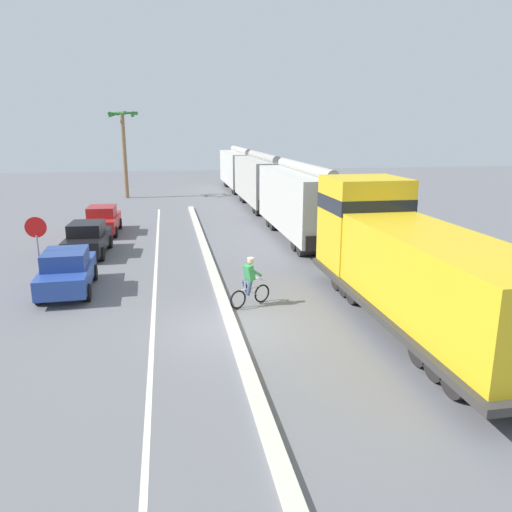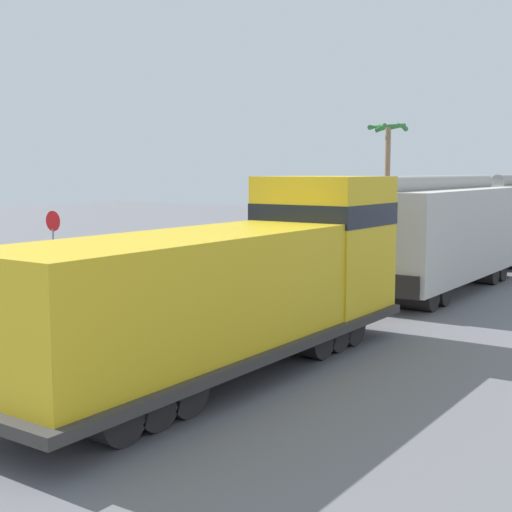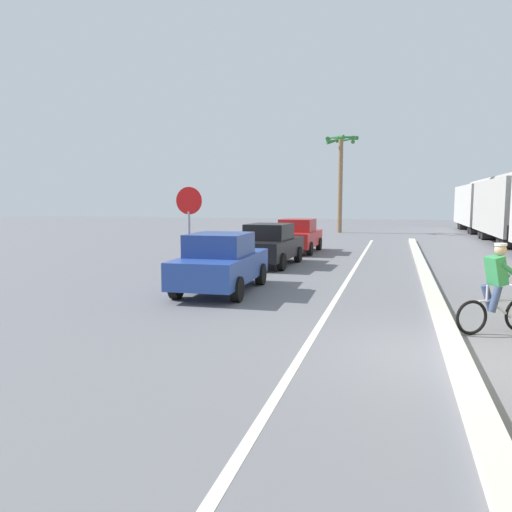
% 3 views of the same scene
% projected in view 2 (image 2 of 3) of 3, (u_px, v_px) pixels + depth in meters
% --- Properties ---
extents(ground_plane, '(120.00, 120.00, 0.00)m').
position_uv_depth(ground_plane, '(80.00, 333.00, 19.14)').
color(ground_plane, slate).
extents(median_curb, '(0.36, 36.00, 0.16)m').
position_uv_depth(median_curb, '(217.00, 298.00, 24.03)').
color(median_curb, beige).
rests_on(median_curb, ground).
extents(lane_stripe, '(0.14, 36.00, 0.01)m').
position_uv_depth(lane_stripe, '(164.00, 293.00, 25.40)').
color(lane_stripe, silver).
rests_on(lane_stripe, ground).
extents(locomotive, '(3.10, 11.61, 4.20)m').
position_uv_depth(locomotive, '(244.00, 287.00, 15.65)').
color(locomotive, gold).
rests_on(locomotive, ground).
extents(hopper_car_lead, '(2.90, 10.60, 4.18)m').
position_uv_depth(hopper_car_lead, '(441.00, 234.00, 25.54)').
color(hopper_car_lead, beige).
rests_on(hopper_car_lead, ground).
extents(parked_car_blue, '(1.95, 4.26, 1.62)m').
position_uv_depth(parked_car_blue, '(71.00, 268.00, 25.90)').
color(parked_car_blue, '#28479E').
rests_on(parked_car_blue, ground).
extents(parked_car_black, '(1.97, 4.27, 1.62)m').
position_uv_depth(parked_car_black, '(175.00, 253.00, 30.62)').
color(parked_car_black, black).
rests_on(parked_car_black, ground).
extents(parked_car_red, '(1.87, 4.22, 1.62)m').
position_uv_depth(parked_car_red, '(246.00, 243.00, 34.74)').
color(parked_car_red, red).
rests_on(parked_car_red, ground).
extents(cyclist, '(1.53, 0.86, 1.71)m').
position_uv_depth(cyclist, '(151.00, 297.00, 20.03)').
color(cyclist, black).
rests_on(cyclist, ground).
extents(stop_sign, '(0.76, 0.08, 2.88)m').
position_uv_depth(stop_sign, '(53.00, 234.00, 26.29)').
color(stop_sign, gray).
rests_on(stop_sign, ground).
extents(palm_tree_near, '(2.68, 2.72, 7.60)m').
position_uv_depth(palm_tree_near, '(388.00, 152.00, 46.80)').
color(palm_tree_near, '#846647').
rests_on(palm_tree_near, ground).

